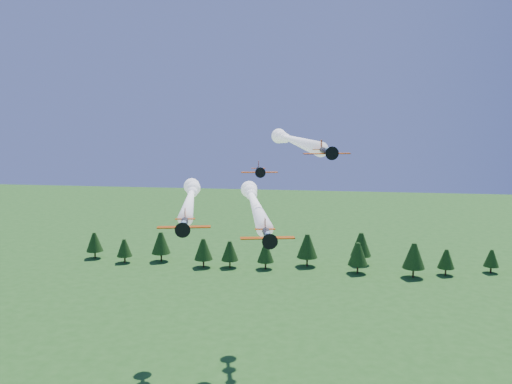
# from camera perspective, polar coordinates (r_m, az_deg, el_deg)

# --- Properties ---
(plane_lead) EXTENTS (15.66, 52.51, 3.70)m
(plane_lead) POSITION_cam_1_polar(r_m,az_deg,el_deg) (110.04, -0.21, -0.92)
(plane_lead) COLOR black
(plane_lead) RESTS_ON ground
(plane_left) EXTENTS (15.35, 48.09, 3.70)m
(plane_left) POSITION_cam_1_polar(r_m,az_deg,el_deg) (117.81, -6.58, -0.57)
(plane_left) COLOR black
(plane_left) RESTS_ON ground
(plane_right) EXTENTS (18.67, 58.13, 3.70)m
(plane_right) POSITION_cam_1_polar(r_m,az_deg,el_deg) (123.52, 3.65, 5.25)
(plane_right) COLOR black
(plane_right) RESTS_ON ground
(plane_slot) EXTENTS (6.48, 7.10, 2.26)m
(plane_slot) POSITION_cam_1_polar(r_m,az_deg,el_deg) (99.11, 0.34, 2.16)
(plane_slot) COLOR black
(plane_slot) RESTS_ON ground
(treeline) EXTENTS (163.49, 21.37, 11.80)m
(treeline) POSITION_cam_1_polar(r_m,az_deg,el_deg) (204.57, 5.48, -5.74)
(treeline) COLOR #382314
(treeline) RESTS_ON ground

